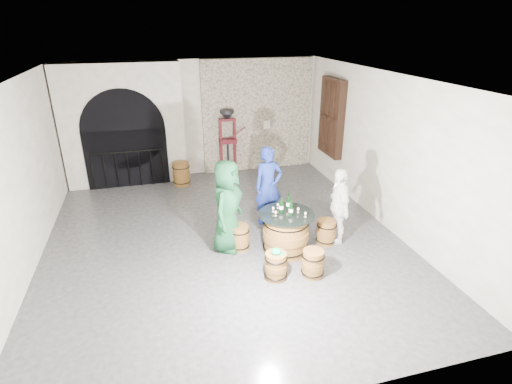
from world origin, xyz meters
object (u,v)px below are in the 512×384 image
object	(u,v)px
barrel_stool_near_left	(276,266)
wine_bottle_left	(281,206)
barrel_stool_far	(273,219)
wine_bottle_right	(288,203)
barrel_stool_near_right	(313,263)
corking_press	(228,138)
person_white	(339,206)
wine_bottle_center	(291,209)
barrel_table	(286,233)
barrel_stool_left	(239,237)
barrel_stool_right	(326,232)
person_green	(227,206)
person_blue	(268,186)
side_barrel	(181,174)

from	to	relation	value
barrel_stool_near_left	wine_bottle_left	distance (m)	1.18
barrel_stool_far	wine_bottle_right	xyz separation A→B (m)	(0.07, -0.71, 0.70)
barrel_stool_near_right	corking_press	distance (m)	5.39
person_white	barrel_stool_far	bearing A→B (deg)	-116.58
barrel_stool_near_right	wine_bottle_center	size ratio (longest dim) A/B	1.53
barrel_table	barrel_stool_far	xyz separation A→B (m)	(0.02, 0.90, -0.16)
barrel_stool_far	barrel_stool_near_left	world-z (taller)	same
barrel_stool_left	barrel_stool_right	bearing A→B (deg)	-8.02
barrel_stool_left	barrel_stool_far	xyz separation A→B (m)	(0.86, 0.56, 0.00)
barrel_stool_far	wine_bottle_center	distance (m)	1.21
person_white	wine_bottle_right	size ratio (longest dim) A/B	4.80
wine_bottle_left	barrel_stool_near_right	bearing A→B (deg)	-74.01
barrel_table	wine_bottle_left	world-z (taller)	wine_bottle_left
person_green	person_blue	world-z (taller)	person_green
wine_bottle_right	side_barrel	distance (m)	4.22
barrel_table	wine_bottle_center	world-z (taller)	wine_bottle_center
barrel_stool_left	barrel_stool_far	world-z (taller)	same
side_barrel	corking_press	world-z (taller)	corking_press
barrel_stool_left	corking_press	distance (m)	4.22
barrel_stool_left	person_white	size ratio (longest dim) A/B	0.32
person_white	corking_press	world-z (taller)	corking_press
barrel_table	barrel_stool_left	size ratio (longest dim) A/B	2.14
barrel_stool_far	wine_bottle_left	world-z (taller)	wine_bottle_left
barrel_stool_far	side_barrel	size ratio (longest dim) A/B	0.78
person_white	wine_bottle_center	world-z (taller)	person_white
barrel_table	person_white	bearing A→B (deg)	6.12
barrel_table	barrel_stool_near_left	bearing A→B (deg)	-119.80
barrel_table	barrel_stool_near_right	xyz separation A→B (m)	(0.20, -0.88, -0.16)
barrel_stool_left	side_barrel	world-z (taller)	side_barrel
barrel_stool_left	barrel_stool_near_left	distance (m)	1.18
barrel_table	barrel_stool_left	xyz separation A→B (m)	(-0.83, 0.34, -0.16)
barrel_stool_right	person_blue	size ratio (longest dim) A/B	0.29
barrel_stool_near_left	wine_bottle_left	bearing A→B (deg)	66.79
person_white	barrel_stool_right	bearing A→B (deg)	-75.30
barrel_table	barrel_stool_far	world-z (taller)	barrel_table
barrel_table	side_barrel	size ratio (longest dim) A/B	1.67
barrel_stool_near_right	barrel_stool_near_left	size ratio (longest dim) A/B	1.00
barrel_stool_right	wine_bottle_center	xyz separation A→B (m)	(-0.84, -0.18, 0.70)
barrel_stool_left	barrel_table	bearing A→B (deg)	-22.15
barrel_stool_left	barrel_stool_near_right	xyz separation A→B (m)	(1.03, -1.22, 0.00)
barrel_stool_near_right	wine_bottle_center	xyz separation A→B (m)	(-0.15, 0.79, 0.70)
barrel_table	barrel_stool_right	bearing A→B (deg)	6.12
wine_bottle_right	side_barrel	xyz separation A→B (m)	(-1.70, 3.81, -0.63)
barrel_stool_left	person_white	xyz separation A→B (m)	(1.96, -0.22, 0.53)
side_barrel	barrel_stool_right	bearing A→B (deg)	-57.33
barrel_stool_near_left	person_green	distance (m)	1.50
barrel_stool_near_right	side_barrel	size ratio (longest dim) A/B	0.78
barrel_table	corking_press	distance (m)	4.49
barrel_table	person_white	xyz separation A→B (m)	(1.13, 0.12, 0.38)
barrel_stool_left	wine_bottle_left	distance (m)	1.06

